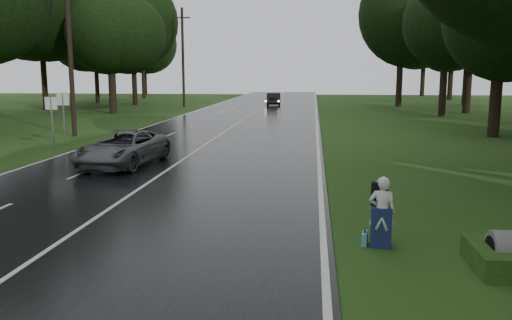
{
  "coord_description": "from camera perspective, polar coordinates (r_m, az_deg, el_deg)",
  "views": [
    {
      "loc": [
        5.52,
        -10.41,
        3.74
      ],
      "look_at": [
        3.81,
        5.24,
        1.1
      ],
      "focal_mm": 36.74,
      "sensor_mm": 36.0,
      "label": 1
    }
  ],
  "objects": [
    {
      "name": "suitcase",
      "position": [
        11.88,
        11.74,
        -8.34
      ],
      "size": [
        0.18,
        0.4,
        0.28
      ],
      "primitive_type": "cube",
      "rotation": [
        0.0,
        0.0,
        6.11
      ],
      "color": "teal",
      "rests_on": "ground"
    },
    {
      "name": "road_sign_a",
      "position": [
        27.74,
        -21.14,
        1.13
      ],
      "size": [
        0.61,
        0.1,
        2.56
      ],
      "primitive_type": null,
      "color": "white",
      "rests_on": "ground"
    },
    {
      "name": "grey_car",
      "position": [
        21.66,
        -14.24,
        1.25
      ],
      "size": [
        2.87,
        5.22,
        1.39
      ],
      "primitive_type": "imported",
      "rotation": [
        0.0,
        0.0,
        6.16
      ],
      "color": "#575B5D",
      "rests_on": "road"
    },
    {
      "name": "tree_right_f",
      "position": [
        60.15,
        15.22,
        5.64
      ],
      "size": [
        10.8,
        10.8,
        16.88
      ],
      "primitive_type": null,
      "color": "black",
      "rests_on": "ground"
    },
    {
      "name": "far_car",
      "position": [
        59.18,
        1.93,
        6.63
      ],
      "size": [
        1.81,
        4.41,
        1.42
      ],
      "primitive_type": "imported",
      "rotation": [
        0.0,
        0.0,
        3.21
      ],
      "color": "black",
      "rests_on": "road"
    },
    {
      "name": "ground",
      "position": [
        12.36,
        -20.9,
        -8.75
      ],
      "size": [
        160.0,
        160.0,
        0.0
      ],
      "primitive_type": "plane",
      "color": "#254715",
      "rests_on": "ground"
    },
    {
      "name": "road",
      "position": [
        31.13,
        -4.04,
        2.64
      ],
      "size": [
        12.0,
        140.0,
        0.04
      ],
      "primitive_type": "cube",
      "color": "black",
      "rests_on": "ground"
    },
    {
      "name": "tree_left_f",
      "position": [
        62.63,
        -13.01,
        5.87
      ],
      "size": [
        10.27,
        10.27,
        16.05
      ],
      "primitive_type": null,
      "color": "black",
      "rests_on": "ground"
    },
    {
      "name": "road_sign_b",
      "position": [
        28.83,
        -20.02,
        1.5
      ],
      "size": [
        0.65,
        0.1,
        2.73
      ],
      "primitive_type": null,
      "color": "white",
      "rests_on": "ground"
    },
    {
      "name": "lane_center",
      "position": [
        31.13,
        -4.04,
        2.69
      ],
      "size": [
        0.12,
        140.0,
        0.01
      ],
      "primitive_type": "cube",
      "color": "silver",
      "rests_on": "road"
    },
    {
      "name": "utility_pole_mid",
      "position": [
        32.83,
        -19.12,
        2.46
      ],
      "size": [
        1.8,
        0.28,
        9.58
      ],
      "primitive_type": null,
      "color": "black",
      "rests_on": "ground"
    },
    {
      "name": "hitchhiker",
      "position": [
        11.63,
        13.52,
        -5.78
      ],
      "size": [
        0.62,
        0.58,
        1.56
      ],
      "color": "silver",
      "rests_on": "ground"
    },
    {
      "name": "utility_pole_far",
      "position": [
        57.91,
        -7.84,
        5.74
      ],
      "size": [
        1.8,
        0.28,
        10.51
      ],
      "primitive_type": null,
      "color": "black",
      "rests_on": "ground"
    },
    {
      "name": "tree_right_d",
      "position": [
        33.74,
        24.37,
        2.31
      ],
      "size": [
        7.84,
        7.84,
        12.24
      ],
      "primitive_type": null,
      "color": "black",
      "rests_on": "ground"
    },
    {
      "name": "tree_left_e",
      "position": [
        49.83,
        -15.25,
        4.89
      ],
      "size": [
        8.45,
        8.45,
        13.2
      ],
      "primitive_type": null,
      "color": "black",
      "rests_on": "ground"
    },
    {
      "name": "tree_right_e",
      "position": [
        47.55,
        19.53,
        4.47
      ],
      "size": [
        9.38,
        9.38,
        14.66
      ],
      "primitive_type": null,
      "color": "black",
      "rests_on": "ground"
    }
  ]
}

